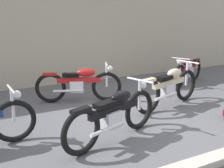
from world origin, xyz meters
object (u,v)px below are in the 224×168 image
Objects in this scene: motorcycle_black at (114,115)px; motorcycle_maroon at (188,70)px; motorcycle_red at (79,84)px; motorcycle_cream at (169,87)px.

motorcycle_maroon is at bearing 13.83° from motorcycle_black.
motorcycle_maroon is at bearing 24.76° from motorcycle_red.
motorcycle_red is at bearing 66.14° from motorcycle_black.
motorcycle_maroon is at bearing 22.13° from motorcycle_cream.
motorcycle_cream is 1.19× the size of motorcycle_maroon.
motorcycle_red is 0.97× the size of motorcycle_black.
motorcycle_cream is 2.17m from motorcycle_red.
motorcycle_black is at bearing -168.99° from motorcycle_cream.
motorcycle_black is (-1.96, -0.97, -0.02)m from motorcycle_cream.
motorcycle_cream is 2.44m from motorcycle_maroon.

